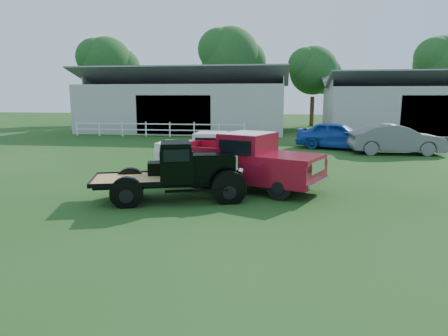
% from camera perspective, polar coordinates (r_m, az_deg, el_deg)
% --- Properties ---
extents(ground, '(120.00, 120.00, 0.00)m').
position_cam_1_polar(ground, '(11.73, -1.84, -6.08)').
color(ground, '#153B0B').
extents(shed_left, '(18.80, 10.20, 5.60)m').
position_cam_1_polar(shed_left, '(38.15, -5.29, 9.57)').
color(shed_left, '#A0A09B').
rests_on(shed_left, ground).
extents(shed_right, '(16.80, 9.20, 5.20)m').
position_cam_1_polar(shed_right, '(39.91, 26.23, 8.31)').
color(shed_right, '#A0A09B').
rests_on(shed_right, ground).
extents(fence_rail, '(14.20, 0.16, 1.20)m').
position_cam_1_polar(fence_rail, '(32.76, -9.42, 5.49)').
color(fence_rail, white).
rests_on(fence_rail, ground).
extents(tree_a, '(6.30, 6.30, 10.50)m').
position_cam_1_polar(tree_a, '(48.44, -16.34, 12.27)').
color(tree_a, '#103611').
rests_on(tree_a, ground).
extents(tree_b, '(6.90, 6.90, 11.50)m').
position_cam_1_polar(tree_b, '(45.53, 0.88, 13.45)').
color(tree_b, '#103611').
rests_on(tree_b, ground).
extents(tree_c, '(5.40, 5.40, 9.00)m').
position_cam_1_polar(tree_c, '(44.18, 12.60, 11.68)').
color(tree_c, '#103611').
rests_on(tree_c, ground).
extents(tree_d, '(6.00, 6.00, 10.00)m').
position_cam_1_polar(tree_d, '(47.84, 28.56, 11.17)').
color(tree_d, '#103611').
rests_on(tree_d, ground).
extents(vintage_flatbed, '(5.06, 3.16, 1.87)m').
position_cam_1_polar(vintage_flatbed, '(12.81, -7.27, -0.44)').
color(vintage_flatbed, black).
rests_on(vintage_flatbed, ground).
extents(red_pickup, '(5.98, 4.18, 2.04)m').
position_cam_1_polar(red_pickup, '(14.33, 3.04, 1.12)').
color(red_pickup, maroon).
rests_on(red_pickup, ground).
extents(white_pickup, '(4.63, 1.85, 1.69)m').
position_cam_1_polar(white_pickup, '(17.49, -2.23, 2.24)').
color(white_pickup, white).
rests_on(white_pickup, ground).
extents(misc_car_blue, '(5.35, 3.42, 1.70)m').
position_cam_1_polar(misc_car_blue, '(25.83, 15.90, 4.50)').
color(misc_car_blue, '#15419D').
rests_on(misc_car_blue, ground).
extents(misc_car_grey, '(5.22, 2.07, 1.69)m').
position_cam_1_polar(misc_car_grey, '(24.73, 23.34, 3.80)').
color(misc_car_grey, slate).
rests_on(misc_car_grey, ground).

